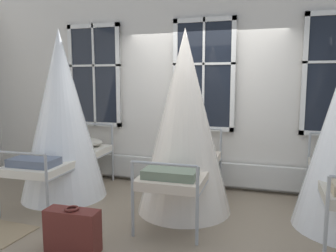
{
  "coord_description": "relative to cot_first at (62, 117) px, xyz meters",
  "views": [
    {
      "loc": [
        1.04,
        -4.28,
        1.72
      ],
      "look_at": [
        -0.26,
        -0.09,
        1.13
      ],
      "focal_mm": 35.58,
      "sensor_mm": 36.0,
      "label": 1
    }
  ],
  "objects": [
    {
      "name": "ground",
      "position": [
        1.9,
        0.09,
        -1.2
      ],
      "size": [
        16.63,
        16.63,
        0.0
      ],
      "primitive_type": "plane",
      "color": "gray"
    },
    {
      "name": "back_wall_with_windows",
      "position": [
        1.9,
        1.17,
        0.45
      ],
      "size": [
        8.35,
        0.1,
        3.3
      ],
      "primitive_type": "cube",
      "color": "silver",
      "rests_on": "ground"
    },
    {
      "name": "window_bank",
      "position": [
        1.9,
        1.05,
        -0.14
      ],
      "size": [
        4.88,
        0.1,
        2.63
      ],
      "color": "black",
      "rests_on": "ground"
    },
    {
      "name": "cot_first",
      "position": [
        0.0,
        0.0,
        0.0
      ],
      "size": [
        1.25,
        1.91,
        2.47
      ],
      "rotation": [
        0.0,
        0.0,
        1.6
      ],
      "color": "#9EA3A8",
      "rests_on": "ground"
    },
    {
      "name": "cot_second",
      "position": [
        1.86,
        0.01,
        -0.04
      ],
      "size": [
        1.25,
        1.9,
        2.4
      ],
      "rotation": [
        0.0,
        0.0,
        1.59
      ],
      "color": "#9EA3A8",
      "rests_on": "ground"
    },
    {
      "name": "suitcase_dark",
      "position": [
        1.06,
        -1.42,
        -0.98
      ],
      "size": [
        0.57,
        0.23,
        0.47
      ],
      "rotation": [
        0.0,
        0.0,
        0.03
      ],
      "color": "#5B231E",
      "rests_on": "ground"
    }
  ]
}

